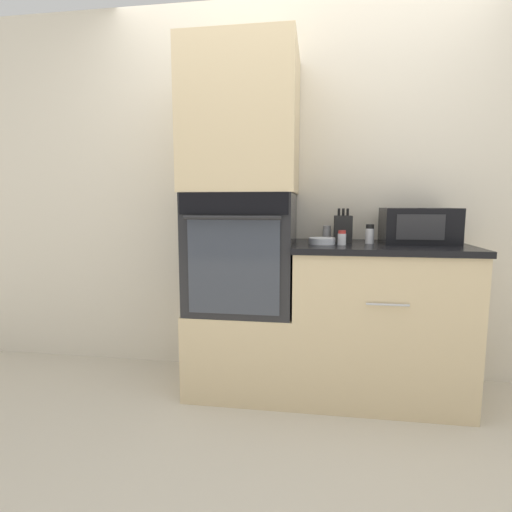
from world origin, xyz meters
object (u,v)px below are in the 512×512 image
(wall_oven, at_px, (243,251))
(knife_block, at_px, (343,229))
(bowl, at_px, (322,241))
(condiment_jar_near, at_px, (342,238))
(condiment_jar_mid, at_px, (327,233))
(microwave, at_px, (418,226))
(condiment_jar_far, at_px, (370,234))

(wall_oven, bearing_deg, knife_block, 11.28)
(bowl, relative_size, condiment_jar_near, 1.84)
(condiment_jar_near, xyz_separation_m, condiment_jar_mid, (-0.08, 0.27, 0.01))
(knife_block, relative_size, condiment_jar_mid, 2.15)
(condiment_jar_mid, bearing_deg, bowl, -98.24)
(wall_oven, relative_size, condiment_jar_near, 8.43)
(knife_block, xyz_separation_m, condiment_jar_mid, (-0.10, 0.07, -0.04))
(microwave, height_order, condiment_jar_far, microwave)
(condiment_jar_mid, bearing_deg, microwave, -9.42)
(condiment_jar_near, height_order, condiment_jar_mid, condiment_jar_mid)
(condiment_jar_mid, bearing_deg, wall_oven, -159.95)
(wall_oven, bearing_deg, condiment_jar_far, 1.82)
(condiment_jar_near, bearing_deg, condiment_jar_mid, 106.27)
(knife_block, xyz_separation_m, bowl, (-0.13, -0.17, -0.06))
(bowl, bearing_deg, condiment_jar_far, 14.31)
(wall_oven, xyz_separation_m, microwave, (1.06, 0.10, 0.16))
(microwave, bearing_deg, condiment_jar_far, -165.61)
(condiment_jar_far, bearing_deg, bowl, -165.69)
(wall_oven, xyz_separation_m, condiment_jar_mid, (0.52, 0.19, 0.10))
(knife_block, height_order, bowl, knife_block)
(condiment_jar_mid, xyz_separation_m, condiment_jar_far, (0.25, -0.16, 0.01))
(wall_oven, relative_size, condiment_jar_far, 6.19)
(microwave, bearing_deg, condiment_jar_mid, 170.58)
(microwave, bearing_deg, condiment_jar_near, -158.49)
(microwave, relative_size, condiment_jar_far, 3.66)
(microwave, distance_m, condiment_jar_far, 0.31)
(knife_block, height_order, condiment_jar_far, knife_block)
(wall_oven, distance_m, condiment_jar_mid, 0.56)
(condiment_jar_near, height_order, condiment_jar_far, condiment_jar_far)
(knife_block, distance_m, bowl, 0.22)
(bowl, height_order, condiment_jar_near, condiment_jar_near)
(knife_block, xyz_separation_m, condiment_jar_far, (0.15, -0.10, -0.03))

